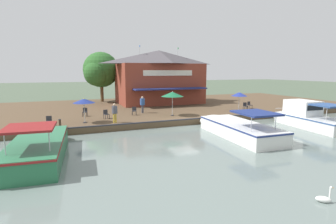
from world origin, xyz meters
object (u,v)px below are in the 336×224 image
Objects in this scene: patio_umbrella_far_corner at (239,94)px; swan at (324,199)px; waterfront_restaurant at (159,76)px; cafe_chair_beside_entrance at (249,105)px; cafe_chair_back_row_seat at (49,121)px; cafe_chair_far_corner_seat at (85,112)px; mooring_post at (60,124)px; motorboat_second_along at (40,145)px; motorboat_mid_row at (234,127)px; person_at_quay_edge at (142,102)px; motorboat_far_downstream at (305,117)px; cafe_chair_under_first_umbrella at (134,110)px; patio_umbrella_by_entrance at (172,94)px; cafe_chair_facing_river at (106,114)px; patio_umbrella_mid_patio_right at (84,101)px; cafe_chair_mid_patio at (245,106)px; person_mid_patio at (115,111)px; tree_behind_restaurant at (100,71)px.

patio_umbrella_far_corner is 20.20m from swan.
waterfront_restaurant reaches higher than cafe_chair_beside_entrance.
cafe_chair_back_row_seat and cafe_chair_far_corner_seat have the same top height.
mooring_post is at bearing -44.79° from waterfront_restaurant.
cafe_chair_far_corner_seat is at bearing 161.78° from motorboat_second_along.
cafe_chair_far_corner_seat is 0.09× the size of motorboat_second_along.
person_at_quay_edge is at bearing -155.22° from motorboat_mid_row.
cafe_chair_under_first_umbrella is at bearing -122.56° from motorboat_far_downstream.
mooring_post is (2.41, -10.70, -1.82)m from patio_umbrella_by_entrance.
cafe_chair_back_row_seat is at bearing -70.45° from cafe_chair_under_first_umbrella.
cafe_chair_beside_entrance is at bearing 91.47° from cafe_chair_facing_river.
mooring_post is (3.70, -21.51, -0.08)m from cafe_chair_beside_entrance.
swan is at bearing 23.52° from patio_umbrella_mid_patio_right.
cafe_chair_back_row_seat is 0.09× the size of motorboat_second_along.
cafe_chair_facing_river is (-0.98, -14.75, -1.48)m from patio_umbrella_far_corner.
waterfront_restaurant is 17.34× the size of swan.
mooring_post is at bearing -51.61° from cafe_chair_facing_river.
patio_umbrella_by_entrance is 2.94× the size of cafe_chair_beside_entrance.
cafe_chair_facing_river reaches higher than swan.
cafe_chair_under_first_umbrella is at bearing 120.70° from mooring_post.
patio_umbrella_mid_patio_right is at bearing 155.35° from motorboat_second_along.
cafe_chair_mid_patio is (-0.78, 1.53, -1.48)m from patio_umbrella_far_corner.
cafe_chair_under_first_umbrella reaches higher than mooring_post.
patio_umbrella_far_corner is at bearing 80.43° from cafe_chair_under_first_umbrella.
patio_umbrella_by_entrance is at bearing -90.92° from patio_umbrella_far_corner.
swan is (19.22, -11.92, -0.85)m from cafe_chair_beside_entrance.
cafe_chair_mid_patio is (10.28, 7.15, -3.30)m from waterfront_restaurant.
motorboat_far_downstream is (8.34, -0.43, -0.15)m from cafe_chair_beside_entrance.
motorboat_far_downstream is at bearing 5.17° from cafe_chair_mid_patio.
patio_umbrella_mid_patio_right is 2.58× the size of cafe_chair_beside_entrance.
patio_umbrella_mid_patio_right reaches higher than cafe_chair_beside_entrance.
patio_umbrella_by_entrance reaches higher than cafe_chair_back_row_seat.
waterfront_restaurant reaches higher than patio_umbrella_far_corner.
patio_umbrella_by_entrance is at bearing 62.54° from cafe_chair_under_first_umbrella.
cafe_chair_facing_river is at bearing 124.21° from patio_umbrella_mid_patio_right.
cafe_chair_mid_patio is 0.49× the size of person_mid_patio.
cafe_chair_mid_patio is 10.87m from motorboat_mid_row.
patio_umbrella_far_corner is 20.47m from tree_behind_restaurant.
motorboat_far_downstream reaches higher than person_mid_patio.
motorboat_far_downstream is at bearing 133.43° from swan.
patio_umbrella_mid_patio_right is 20.19m from motorboat_far_downstream.
patio_umbrella_mid_patio_right is 2.58× the size of cafe_chair_facing_river.
cafe_chair_back_row_seat is at bearing -114.53° from motorboat_mid_row.
cafe_chair_under_first_umbrella is at bearing -172.99° from swan.
motorboat_second_along is (18.27, -14.32, -3.66)m from waterfront_restaurant.
motorboat_mid_row is (9.17, 5.84, -0.38)m from cafe_chair_under_first_umbrella.
motorboat_mid_row reaches higher than cafe_chair_far_corner_seat.
cafe_chair_far_corner_seat is at bearing -100.68° from patio_umbrella_far_corner.
patio_umbrella_by_entrance is at bearing 40.38° from person_at_quay_edge.
patio_umbrella_far_corner reaches higher than mooring_post.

